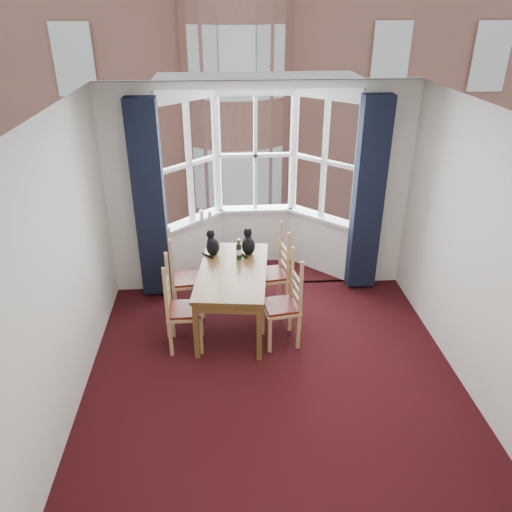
{
  "coord_description": "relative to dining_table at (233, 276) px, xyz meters",
  "views": [
    {
      "loc": [
        -0.49,
        -3.99,
        3.62
      ],
      "look_at": [
        -0.13,
        1.05,
        1.05
      ],
      "focal_mm": 35.0,
      "sensor_mm": 36.0,
      "label": 1
    }
  ],
  "objects": [
    {
      "name": "bay_window",
      "position": [
        0.4,
        1.49,
        0.72
      ],
      "size": [
        2.76,
        0.94,
        2.8
      ],
      "color": "white",
      "rests_on": "floor"
    },
    {
      "name": "cat_right",
      "position": [
        0.21,
        0.43,
        0.21
      ],
      "size": [
        0.18,
        0.25,
        0.33
      ],
      "color": "black",
      "rests_on": "dining_table"
    },
    {
      "name": "curtain_left",
      "position": [
        -1.02,
        0.81,
        0.67
      ],
      "size": [
        0.38,
        0.22,
        2.6
      ],
      "primitive_type": "cube",
      "color": "black",
      "rests_on": "floor"
    },
    {
      "name": "chair_left_near",
      "position": [
        -0.65,
        -0.41,
        -0.21
      ],
      "size": [
        0.41,
        0.43,
        0.92
      ],
      "color": "tan",
      "rests_on": "floor"
    },
    {
      "name": "dining_table",
      "position": [
        0.0,
        0.0,
        0.0
      ],
      "size": [
        0.97,
        1.58,
        0.77
      ],
      "color": "brown",
      "rests_on": "floor"
    },
    {
      "name": "candle_tall",
      "position": [
        -0.4,
        1.34,
        0.26
      ],
      "size": [
        0.06,
        0.06,
        0.14
      ],
      "primitive_type": "cylinder",
      "color": "white",
      "rests_on": "bay_window"
    },
    {
      "name": "tenement_building",
      "position": [
        0.4,
        12.75,
        0.92
      ],
      "size": [
        18.4,
        7.8,
        15.2
      ],
      "color": "#9A604F",
      "rests_on": "street"
    },
    {
      "name": "wall_back_pier_left",
      "position": [
        -1.25,
        0.99,
        0.72
      ],
      "size": [
        0.7,
        0.12,
        2.8
      ],
      "primitive_type": "cube",
      "color": "silver",
      "rests_on": "floor"
    },
    {
      "name": "street",
      "position": [
        0.4,
        30.99,
        -6.68
      ],
      "size": [
        80.0,
        80.0,
        0.0
      ],
      "primitive_type": "plane",
      "color": "#333335",
      "rests_on": "ground"
    },
    {
      "name": "wall_near",
      "position": [
        0.4,
        -3.51,
        0.72
      ],
      "size": [
        4.0,
        0.0,
        4.0
      ],
      "primitive_type": "plane",
      "rotation": [
        -1.57,
        0.0,
        0.0
      ],
      "color": "silver",
      "rests_on": "floor"
    },
    {
      "name": "candle_short",
      "position": [
        -0.28,
        1.37,
        0.25
      ],
      "size": [
        0.06,
        0.06,
        0.11
      ],
      "primitive_type": "cylinder",
      "color": "white",
      "rests_on": "bay_window"
    },
    {
      "name": "ceiling",
      "position": [
        0.4,
        -1.26,
        2.12
      ],
      "size": [
        4.5,
        4.5,
        0.0
      ],
      "primitive_type": "plane",
      "rotation": [
        3.14,
        0.0,
        0.0
      ],
      "color": "white",
      "rests_on": "floor"
    },
    {
      "name": "chair_right_near",
      "position": [
        0.63,
        -0.39,
        -0.21
      ],
      "size": [
        0.46,
        0.47,
        0.92
      ],
      "color": "tan",
      "rests_on": "floor"
    },
    {
      "name": "floor",
      "position": [
        0.4,
        -1.26,
        -0.68
      ],
      "size": [
        4.5,
        4.5,
        0.0
      ],
      "primitive_type": "plane",
      "color": "black",
      "rests_on": "ground"
    },
    {
      "name": "wall_right",
      "position": [
        2.4,
        -1.26,
        0.72
      ],
      "size": [
        0.0,
        4.5,
        4.5
      ],
      "primitive_type": "plane",
      "rotation": [
        1.57,
        0.0,
        -1.57
      ],
      "color": "silver",
      "rests_on": "floor"
    },
    {
      "name": "curtain_right",
      "position": [
        1.82,
        0.81,
        0.67
      ],
      "size": [
        0.38,
        0.22,
        2.6
      ],
      "primitive_type": "cube",
      "color": "black",
      "rests_on": "floor"
    },
    {
      "name": "wall_back_pier_right",
      "position": [
        2.05,
        0.99,
        0.72
      ],
      "size": [
        0.7,
        0.12,
        2.8
      ],
      "primitive_type": "cube",
      "color": "silver",
      "rests_on": "floor"
    },
    {
      "name": "cat_left",
      "position": [
        -0.24,
        0.44,
        0.21
      ],
      "size": [
        0.23,
        0.27,
        0.32
      ],
      "color": "black",
      "rests_on": "dining_table"
    },
    {
      "name": "chair_right_far",
      "position": [
        0.58,
        0.37,
        -0.21
      ],
      "size": [
        0.46,
        0.48,
        0.92
      ],
      "color": "tan",
      "rests_on": "floor"
    },
    {
      "name": "wall_left",
      "position": [
        -1.6,
        -1.26,
        0.72
      ],
      "size": [
        0.0,
        4.5,
        4.5
      ],
      "primitive_type": "plane",
      "rotation": [
        1.57,
        0.0,
        1.57
      ],
      "color": "silver",
      "rests_on": "floor"
    },
    {
      "name": "wine_bottle",
      "position": [
        0.09,
        0.29,
        0.2
      ],
      "size": [
        0.07,
        0.07,
        0.27
      ],
      "color": "black",
      "rests_on": "dining_table"
    },
    {
      "name": "chair_left_far",
      "position": [
        -0.66,
        0.29,
        -0.21
      ],
      "size": [
        0.44,
        0.46,
        0.92
      ],
      "color": "tan",
      "rests_on": "floor"
    }
  ]
}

